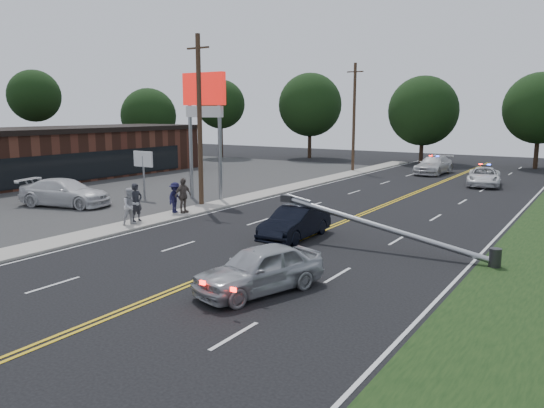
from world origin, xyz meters
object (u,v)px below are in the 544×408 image
Objects in this scene: small_sign at (143,163)px; bystander_c at (175,197)px; waiting_sedan at (259,269)px; bystander_d at (183,195)px; utility_pole_far at (354,117)px; fallen_streetlight at (393,230)px; utility_pole_mid at (200,121)px; emergency_a at (484,177)px; parked_car at (65,193)px; bystander_a at (136,202)px; emergency_b at (434,165)px; pylon_sign at (204,105)px; bystander_b at (131,206)px; crashed_sedan at (295,223)px.

small_sign is 1.84× the size of bystander_c.
waiting_sedan is 2.28× the size of bystander_d.
fallen_streetlight is at bearing -62.76° from utility_pole_far.
utility_pole_mid is 4.91m from bystander_d.
waiting_sedan reaches higher than emergency_a.
bystander_c is (5.38, -2.88, -1.37)m from small_sign.
bystander_c is (7.43, 1.56, 0.14)m from parked_car.
bystander_d is (-12.41, 1.32, 0.16)m from fallen_streetlight.
utility_pole_mid and utility_pole_far have the same top height.
waiting_sedan is 2.26× the size of bystander_a.
small_sign reaches higher than emergency_a.
parked_car is at bearing 92.27° from bystander_c.
bystander_a is at bearing 169.70° from bystander_c.
utility_pole_far is 2.28× the size of waiting_sedan.
fallen_streetlight is at bearing -74.43° from emergency_b.
bystander_c is at bearing -28.19° from small_sign.
waiting_sedan is at bearing -135.65° from bystander_c.
utility_pole_mid reaches higher than emergency_b.
pylon_sign is at bearing -93.72° from utility_pole_far.
bystander_a is at bearing -84.52° from utility_pole_mid.
parked_car is (-5.55, -6.45, -5.18)m from pylon_sign.
small_sign is 0.31× the size of utility_pole_far.
utility_pole_far is (4.80, 22.00, 2.75)m from small_sign.
bystander_c is at bearing 22.78° from bystander_b.
emergency_a is (0.90, 29.31, -0.05)m from waiting_sedan.
emergency_a is 26.90m from bystander_a.
waiting_sedan is (11.55, -10.87, -4.34)m from utility_pole_mid.
pylon_sign is 22.08m from emergency_a.
utility_pole_mid is at bearing 24.75° from bystander_d.
bystander_b is 0.94× the size of bystander_d.
utility_pole_mid is at bearing -103.46° from emergency_b.
crashed_sedan is (10.21, -6.11, -5.28)m from pylon_sign.
bystander_d is (0.43, 2.99, -0.01)m from bystander_a.
small_sign is at bearing 164.73° from waiting_sedan.
emergency_b is 2.89× the size of bystander_d.
small_sign reaches higher than waiting_sedan.
pylon_sign is 1.44× the size of emergency_b.
bystander_a is (-6.48, -29.75, 0.28)m from emergency_b.
fallen_streetlight is 12.71m from bystander_b.
waiting_sedan is 13.38m from bystander_d.
bystander_c is 0.47m from bystander_d.
small_sign reaches higher than crashed_sedan.
utility_pole_far is 2.28× the size of crashed_sedan.
bystander_a is at bearing -171.21° from crashed_sedan.
small_sign reaches higher than bystander_d.
pylon_sign reaches higher than bystander_a.
utility_pole_mid is at bearing -56.98° from pylon_sign.
pylon_sign is 5.45m from small_sign.
utility_pole_far is 13.68m from emergency_a.
emergency_b is (7.02, 24.08, -4.28)m from utility_pole_mid.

